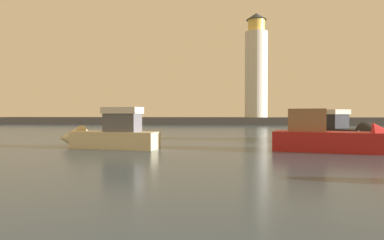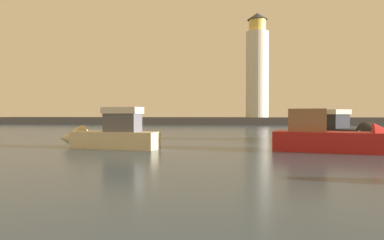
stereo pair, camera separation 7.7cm
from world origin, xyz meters
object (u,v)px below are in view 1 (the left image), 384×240
motorboat_1 (106,135)px  motorboat_0 (349,133)px  motorboat_2 (344,139)px  lighthouse (256,68)px

motorboat_1 → motorboat_0: bearing=19.0°
motorboat_0 → motorboat_1: motorboat_1 is taller
motorboat_1 → motorboat_2: motorboat_1 is taller
lighthouse → motorboat_2: (0.82, -46.01, -9.85)m
lighthouse → motorboat_0: size_ratio=2.47×
motorboat_1 → lighthouse: bearing=74.1°
motorboat_2 → motorboat_1: bearing=177.2°
motorboat_0 → motorboat_1: size_ratio=1.19×
motorboat_0 → motorboat_2: bearing=-110.8°
motorboat_1 → motorboat_2: size_ratio=0.90×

